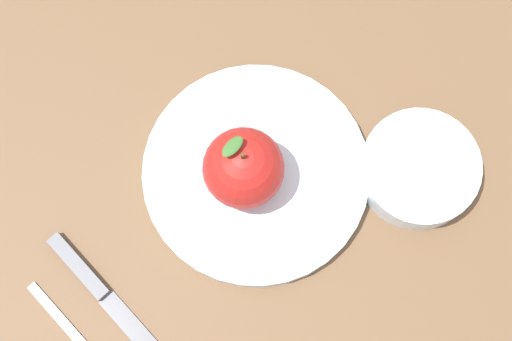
{
  "coord_description": "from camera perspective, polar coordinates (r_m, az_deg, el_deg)",
  "views": [
    {
      "loc": [
        -0.13,
        0.09,
        0.72
      ],
      "look_at": [
        -0.02,
        -0.04,
        0.02
      ],
      "focal_mm": 51.1,
      "sensor_mm": 36.0,
      "label": 1
    }
  ],
  "objects": [
    {
      "name": "apple",
      "position": [
        0.69,
        -0.99,
        0.18
      ],
      "size": [
        0.08,
        0.08,
        0.09
      ],
      "color": "#B21E19",
      "rests_on": "dinner_plate"
    },
    {
      "name": "ground_plane",
      "position": [
        0.74,
        -3.01,
        -1.89
      ],
      "size": [
        2.4,
        2.4,
        0.0
      ],
      "primitive_type": "plane",
      "color": "brown"
    },
    {
      "name": "side_bowl",
      "position": [
        0.74,
        12.66,
        0.17
      ],
      "size": [
        0.12,
        0.12,
        0.03
      ],
      "color": "silver",
      "rests_on": "ground_plane"
    },
    {
      "name": "knife",
      "position": [
        0.73,
        -11.45,
        -9.96
      ],
      "size": [
        0.21,
        0.04,
        0.01
      ],
      "color": "#59595E",
      "rests_on": "ground_plane"
    },
    {
      "name": "dinner_plate",
      "position": [
        0.73,
        -0.0,
        -0.18
      ],
      "size": [
        0.23,
        0.23,
        0.02
      ],
      "color": "silver",
      "rests_on": "ground_plane"
    }
  ]
}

